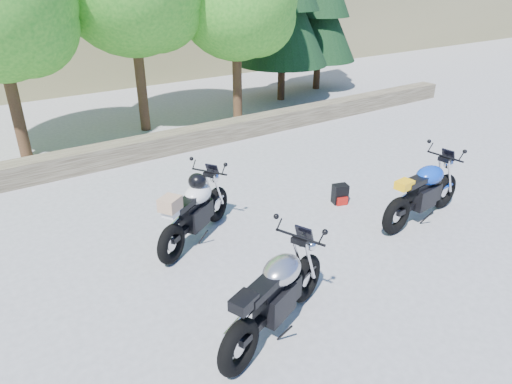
% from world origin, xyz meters
% --- Properties ---
extents(ground, '(90.00, 90.00, 0.00)m').
position_xyz_m(ground, '(0.00, 0.00, 0.00)').
color(ground, gray).
rests_on(ground, ground).
extents(stone_wall, '(22.00, 0.55, 0.50)m').
position_xyz_m(stone_wall, '(0.00, 5.50, 0.25)').
color(stone_wall, '#433A2C').
rests_on(stone_wall, ground).
extents(silver_bike, '(2.15, 1.03, 1.13)m').
position_xyz_m(silver_bike, '(-1.02, -1.23, 0.55)').
color(silver_bike, black).
rests_on(silver_bike, ground).
extents(white_bike, '(1.90, 1.26, 1.18)m').
position_xyz_m(white_bike, '(-0.83, 1.30, 0.58)').
color(white_bike, black).
rests_on(white_bike, ground).
extents(blue_bike, '(2.25, 0.71, 1.13)m').
position_xyz_m(blue_bike, '(2.93, -0.38, 0.55)').
color(blue_bike, black).
rests_on(blue_bike, ground).
extents(backpack, '(0.34, 0.31, 0.39)m').
position_xyz_m(backpack, '(2.17, 0.94, 0.19)').
color(backpack, black).
rests_on(backpack, ground).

